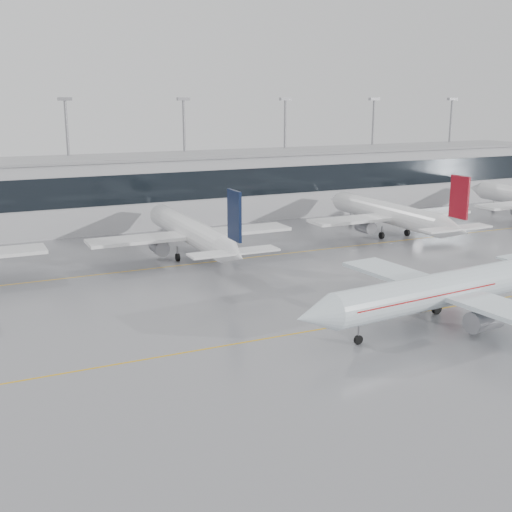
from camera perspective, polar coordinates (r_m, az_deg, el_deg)
name	(u,v)px	position (r m, az deg, el deg)	size (l,w,h in m)	color
ground	(308,331)	(63.78, 4.62, -6.70)	(320.00, 320.00, 0.00)	gray
taxi_line_main	(308,331)	(63.78, 4.62, -6.69)	(120.00, 0.25, 0.01)	gold
taxi_line_north	(201,263)	(89.84, -4.89, -0.62)	(120.00, 0.25, 0.01)	gold
terminal	(139,191)	(118.72, -10.38, 5.67)	(180.00, 15.00, 12.00)	#AAAAAE
terminal_glass	(150,188)	(111.30, -9.39, 5.96)	(180.00, 0.20, 5.00)	black
terminal_roof	(137,157)	(118.03, -10.51, 8.65)	(182.00, 16.00, 0.40)	gray
light_masts	(129,148)	(123.74, -11.26, 9.38)	(156.40, 1.00, 22.60)	gray
air_canada_jet	(449,289)	(67.67, 16.80, -2.82)	(36.40, 29.19, 11.40)	white
parked_jet_c	(192,232)	(92.39, -5.74, 2.12)	(29.64, 36.96, 11.72)	white
parked_jet_d	(391,214)	(108.90, 11.92, 3.66)	(29.64, 36.96, 11.72)	white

